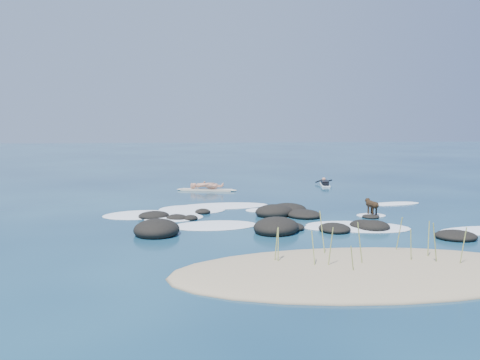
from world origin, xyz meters
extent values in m
plane|color=#0A2642|center=(0.00, 0.00, 0.00)|extent=(160.00, 160.00, 0.00)
ellipsoid|color=#9E8966|center=(0.00, -8.20, 0.00)|extent=(9.00, 4.40, 0.60)
cylinder|color=#909D4C|center=(-0.87, -8.49, 0.64)|extent=(0.12, 0.12, 1.03)
cylinder|color=#909D4C|center=(-1.21, -8.37, 0.58)|extent=(0.09, 0.19, 0.91)
cylinder|color=#909D4C|center=(1.10, -8.27, 0.58)|extent=(0.12, 0.15, 0.90)
cylinder|color=#909D4C|center=(-1.91, -7.84, 0.58)|extent=(0.06, 0.20, 0.90)
cylinder|color=#909D4C|center=(2.19, -8.58, 0.61)|extent=(0.11, 0.12, 0.98)
cylinder|color=#909D4C|center=(-1.95, -7.77, 0.57)|extent=(0.12, 0.08, 0.89)
cylinder|color=#909D4C|center=(-0.71, -7.27, 0.71)|extent=(0.14, 0.19, 1.18)
cylinder|color=#909D4C|center=(-0.15, -8.40, 0.67)|extent=(0.16, 0.07, 1.10)
cylinder|color=#909D4C|center=(1.31, -7.09, 0.61)|extent=(0.09, 0.23, 0.97)
cylinder|color=#909D4C|center=(1.71, -7.88, 0.62)|extent=(0.08, 0.10, 0.99)
cylinder|color=#909D4C|center=(-0.51, -8.94, 0.48)|extent=(0.14, 0.11, 0.70)
cylinder|color=#909D4C|center=(1.57, -8.48, 0.67)|extent=(0.24, 0.20, 1.07)
ellipsoid|color=black|center=(4.02, -4.94, 0.08)|extent=(1.56, 1.52, 0.33)
ellipsoid|color=black|center=(2.07, -3.34, 0.10)|extent=(1.17, 1.14, 0.40)
ellipsoid|color=black|center=(-4.87, -3.30, 0.16)|extent=(1.60, 1.84, 0.63)
ellipsoid|color=black|center=(0.38, -0.70, 0.09)|extent=(1.55, 1.72, 0.35)
ellipsoid|color=black|center=(0.00, 0.27, 0.12)|extent=(1.48, 1.39, 0.49)
ellipsoid|color=black|center=(-4.26, -0.76, 0.06)|extent=(0.91, 0.83, 0.26)
ellipsoid|color=black|center=(-3.28, 0.47, 0.06)|extent=(0.65, 0.62, 0.25)
ellipsoid|color=black|center=(-3.78, -0.86, 0.06)|extent=(0.68, 0.71, 0.23)
ellipsoid|color=black|center=(-0.65, -0.32, 0.14)|extent=(1.87, 1.77, 0.56)
ellipsoid|color=black|center=(1.88, -3.04, 0.09)|extent=(1.26, 1.33, 0.35)
ellipsoid|color=black|center=(-1.13, -3.34, 0.15)|extent=(1.99, 2.19, 0.62)
ellipsoid|color=black|center=(-5.09, -0.32, 0.08)|extent=(1.42, 1.32, 0.33)
ellipsoid|color=black|center=(-0.57, -2.88, 0.07)|extent=(1.11, 1.27, 0.27)
ellipsoid|color=black|center=(0.76, -3.38, 0.08)|extent=(1.08, 1.34, 0.31)
ellipsoid|color=black|center=(2.77, -1.18, 0.04)|extent=(0.71, 0.74, 0.16)
ellipsoid|color=white|center=(-3.00, -2.08, 0.01)|extent=(3.11, 2.09, 0.12)
ellipsoid|color=white|center=(-3.66, 1.41, 0.01)|extent=(3.19, 2.92, 0.12)
ellipsoid|color=white|center=(-1.05, 0.92, 0.01)|extent=(1.29, 1.18, 0.12)
ellipsoid|color=white|center=(-4.39, -0.36, 0.01)|extent=(2.60, 2.35, 0.12)
ellipsoid|color=white|center=(-2.37, 2.18, 0.01)|extent=(4.06, 2.18, 0.12)
ellipsoid|color=white|center=(0.86, -2.76, 0.01)|extent=(2.15, 1.55, 0.12)
ellipsoid|color=white|center=(-5.64, 0.35, 0.01)|extent=(3.16, 2.64, 0.12)
ellipsoid|color=white|center=(1.71, -2.85, 0.01)|extent=(3.91, 3.01, 0.12)
ellipsoid|color=white|center=(4.99, 1.94, 0.01)|extent=(2.51, 1.32, 0.12)
ellipsoid|color=white|center=(2.94, -0.78, 0.01)|extent=(1.10, 0.90, 0.12)
cube|color=beige|center=(-2.76, 7.44, 0.05)|extent=(2.67, 1.22, 0.09)
ellipsoid|color=beige|center=(-1.50, 7.10, 0.05)|extent=(0.58, 0.43, 0.09)
ellipsoid|color=beige|center=(-4.02, 7.79, 0.05)|extent=(0.58, 0.43, 0.09)
imported|color=tan|center=(-2.76, 7.44, 0.94)|extent=(0.56, 0.71, 1.70)
cube|color=white|center=(3.91, 9.05, 0.04)|extent=(0.80, 2.00, 0.07)
ellipsoid|color=white|center=(4.09, 10.01, 0.04)|extent=(0.31, 0.46, 0.07)
cube|color=black|center=(3.91, 9.05, 0.18)|extent=(0.57, 1.24, 0.19)
sphere|color=tan|center=(4.04, 9.73, 0.28)|extent=(0.24, 0.24, 0.20)
cylinder|color=black|center=(3.82, 9.91, 0.17)|extent=(0.49, 0.18, 0.22)
cylinder|color=black|center=(4.31, 9.81, 0.17)|extent=(0.45, 0.34, 0.22)
cube|color=black|center=(3.78, 8.40, 0.14)|extent=(0.39, 0.54, 0.12)
cylinder|color=black|center=(2.94, -0.88, 0.44)|extent=(0.32, 0.55, 0.25)
sphere|color=black|center=(2.91, -0.64, 0.44)|extent=(0.30, 0.30, 0.27)
sphere|color=black|center=(2.97, -1.11, 0.44)|extent=(0.27, 0.27, 0.24)
sphere|color=black|center=(2.89, -0.49, 0.53)|extent=(0.21, 0.21, 0.19)
cone|color=black|center=(2.88, -0.38, 0.52)|extent=(0.11, 0.13, 0.10)
cone|color=black|center=(2.85, -0.51, 0.61)|extent=(0.10, 0.07, 0.09)
cone|color=black|center=(2.94, -0.50, 0.61)|extent=(0.10, 0.07, 0.09)
cylinder|color=black|center=(2.85, -0.71, 0.17)|extent=(0.07, 0.07, 0.34)
cylinder|color=black|center=(2.99, -0.69, 0.17)|extent=(0.07, 0.07, 0.34)
cylinder|color=black|center=(2.90, -1.07, 0.17)|extent=(0.07, 0.07, 0.34)
cylinder|color=black|center=(3.03, -1.05, 0.17)|extent=(0.07, 0.07, 0.34)
cylinder|color=black|center=(2.99, -1.23, 0.49)|extent=(0.08, 0.25, 0.15)
camera|label=1|loc=(-4.18, -19.75, 3.39)|focal=40.00mm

